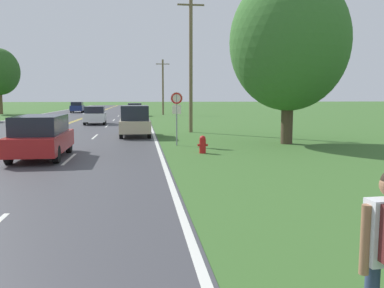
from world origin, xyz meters
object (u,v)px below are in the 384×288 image
object	(u,v)px
fire_hydrant	(203,144)
tree_mid_treeline	(289,42)
car_black_suv_receding	(135,109)
car_white_hatchback_mid_far	(95,115)
car_champagne_suv_mid_near	(135,120)
car_dark_blue_suv_distant	(77,107)
car_red_suv_approaching	(41,136)
traffic_sign	(177,105)

from	to	relation	value
fire_hydrant	tree_mid_treeline	size ratio (longest dim) A/B	0.09
car_black_suv_receding	car_white_hatchback_mid_far	bearing A→B (deg)	-14.10
car_black_suv_receding	car_champagne_suv_mid_near	bearing A→B (deg)	-1.49
car_white_hatchback_mid_far	car_dark_blue_suv_distant	bearing A→B (deg)	-171.02
car_champagne_suv_mid_near	car_red_suv_approaching	bearing A→B (deg)	-23.85
traffic_sign	car_black_suv_receding	size ratio (longest dim) A/B	0.65
tree_mid_treeline	car_champagne_suv_mid_near	size ratio (longest dim) A/B	2.10
car_champagne_suv_mid_near	car_dark_blue_suv_distant	bearing A→B (deg)	-167.61
traffic_sign	car_champagne_suv_mid_near	world-z (taller)	traffic_sign
car_white_hatchback_mid_far	car_black_suv_receding	xyz separation A→B (m)	(3.25, 15.61, 0.02)
car_black_suv_receding	car_dark_blue_suv_distant	bearing A→B (deg)	-145.40
car_dark_blue_suv_distant	tree_mid_treeline	bearing A→B (deg)	-160.98
traffic_sign	car_red_suv_approaching	size ratio (longest dim) A/B	0.58
car_black_suv_receding	tree_mid_treeline	bearing A→B (deg)	12.05
car_champagne_suv_mid_near	traffic_sign	bearing A→B (deg)	22.47
fire_hydrant	car_dark_blue_suv_distant	size ratio (longest dim) A/B	0.18
car_champagne_suv_mid_near	car_black_suv_receding	world-z (taller)	car_champagne_suv_mid_near
tree_mid_treeline	car_red_suv_approaching	world-z (taller)	tree_mid_treeline
traffic_sign	car_champagne_suv_mid_near	distance (m)	5.46
car_black_suv_receding	car_red_suv_approaching	bearing A→B (deg)	-7.40
car_black_suv_receding	car_dark_blue_suv_distant	world-z (taller)	car_dark_blue_suv_distant
fire_hydrant	car_champagne_suv_mid_near	world-z (taller)	car_champagne_suv_mid_near
fire_hydrant	traffic_sign	xyz separation A→B (m)	(-0.86, 2.96, 1.61)
traffic_sign	car_dark_blue_suv_distant	distance (m)	45.48
fire_hydrant	traffic_sign	distance (m)	3.48
traffic_sign	car_red_suv_approaching	bearing A→B (deg)	-148.18
tree_mid_treeline	traffic_sign	bearing A→B (deg)	-179.58
traffic_sign	car_dark_blue_suv_distant	xyz separation A→B (m)	(-11.40, 44.01, -1.12)
traffic_sign	car_black_suv_receding	xyz separation A→B (m)	(-2.54, 32.23, -1.14)
traffic_sign	tree_mid_treeline	size ratio (longest dim) A/B	0.31
car_red_suv_approaching	fire_hydrant	bearing A→B (deg)	94.27
tree_mid_treeline	car_dark_blue_suv_distant	size ratio (longest dim) A/B	2.01
car_white_hatchback_mid_far	car_champagne_suv_mid_near	bearing A→B (deg)	14.77
car_red_suv_approaching	car_black_suv_receding	world-z (taller)	car_red_suv_approaching
fire_hydrant	car_dark_blue_suv_distant	distance (m)	48.55
fire_hydrant	tree_mid_treeline	world-z (taller)	tree_mid_treeline
traffic_sign	car_champagne_suv_mid_near	bearing A→B (deg)	113.42
traffic_sign	car_red_suv_approaching	distance (m)	6.81
traffic_sign	car_dark_blue_suv_distant	bearing A→B (deg)	104.52
fire_hydrant	car_white_hatchback_mid_far	world-z (taller)	car_white_hatchback_mid_far
traffic_sign	tree_mid_treeline	distance (m)	6.53
traffic_sign	car_white_hatchback_mid_far	world-z (taller)	traffic_sign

